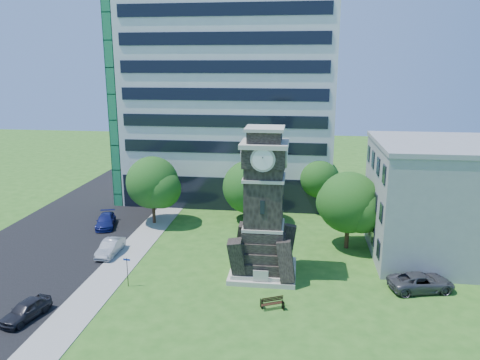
# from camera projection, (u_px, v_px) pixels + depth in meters

# --- Properties ---
(ground) EXTENTS (160.00, 160.00, 0.00)m
(ground) POSITION_uv_depth(u_px,v_px,m) (224.00, 282.00, 37.42)
(ground) COLOR #2B5E1B
(ground) RESTS_ON ground
(sidewalk) EXTENTS (3.00, 70.00, 0.06)m
(sidewalk) POSITION_uv_depth(u_px,v_px,m) (132.00, 251.00, 43.40)
(sidewalk) COLOR gray
(sidewalk) RESTS_ON ground
(street) EXTENTS (14.00, 80.00, 0.02)m
(street) POSITION_uv_depth(u_px,v_px,m) (46.00, 247.00, 44.47)
(street) COLOR black
(street) RESTS_ON ground
(clock_tower) EXTENTS (5.40, 5.40, 12.22)m
(clock_tower) POSITION_uv_depth(u_px,v_px,m) (264.00, 213.00, 37.68)
(clock_tower) COLOR #B5AF9E
(clock_tower) RESTS_ON ground
(office_tall) EXTENTS (26.20, 15.11, 28.60)m
(office_tall) POSITION_uv_depth(u_px,v_px,m) (231.00, 86.00, 59.21)
(office_tall) COLOR white
(office_tall) RESTS_ON ground
(office_low) EXTENTS (15.20, 12.20, 10.40)m
(office_low) POSITION_uv_depth(u_px,v_px,m) (460.00, 200.00, 41.37)
(office_low) COLOR gray
(office_low) RESTS_ON ground
(car_street_south) EXTENTS (2.36, 4.04, 1.29)m
(car_street_south) POSITION_uv_depth(u_px,v_px,m) (26.00, 310.00, 31.87)
(car_street_south) COLOR black
(car_street_south) RESTS_ON ground
(car_street_mid) EXTENTS (1.43, 4.09, 1.35)m
(car_street_mid) POSITION_uv_depth(u_px,v_px,m) (110.00, 247.00, 42.59)
(car_street_mid) COLOR gray
(car_street_mid) RESTS_ON ground
(car_street_north) EXTENTS (3.00, 4.81, 1.30)m
(car_street_north) POSITION_uv_depth(u_px,v_px,m) (106.00, 221.00, 49.85)
(car_street_north) COLOR navy
(car_street_north) RESTS_ON ground
(car_east_lot) EXTENTS (5.39, 3.44, 1.39)m
(car_east_lot) POSITION_uv_depth(u_px,v_px,m) (421.00, 282.00, 35.84)
(car_east_lot) COLOR #434347
(car_east_lot) RESTS_ON ground
(park_bench) EXTENTS (1.64, 0.44, 0.85)m
(park_bench) POSITION_uv_depth(u_px,v_px,m) (272.00, 303.00, 33.25)
(park_bench) COLOR black
(park_bench) RESTS_ON ground
(street_sign) EXTENTS (0.57, 0.06, 2.39)m
(street_sign) POSITION_uv_depth(u_px,v_px,m) (127.00, 269.00, 36.29)
(street_sign) COLOR black
(street_sign) RESTS_ON ground
(tree_nw) EXTENTS (6.17, 5.61, 7.41)m
(tree_nw) POSITION_uv_depth(u_px,v_px,m) (153.00, 184.00, 49.99)
(tree_nw) COLOR #332114
(tree_nw) RESTS_ON ground
(tree_nc) EXTENTS (6.38, 5.80, 6.81)m
(tree_nc) POSITION_uv_depth(u_px,v_px,m) (250.00, 188.00, 50.87)
(tree_nc) COLOR #332114
(tree_nc) RESTS_ON ground
(tree_ne) EXTENTS (4.99, 4.54, 6.40)m
(tree_ne) POSITION_uv_depth(u_px,v_px,m) (320.00, 180.00, 53.80)
(tree_ne) COLOR #332114
(tree_ne) RESTS_ON ground
(tree_east) EXTENTS (6.28, 5.71, 7.35)m
(tree_east) POSITION_uv_depth(u_px,v_px,m) (350.00, 204.00, 43.26)
(tree_east) COLOR #332114
(tree_east) RESTS_ON ground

